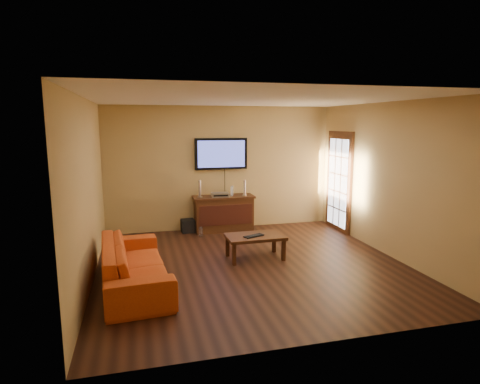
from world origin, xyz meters
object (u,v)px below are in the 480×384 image
object	(u,v)px
television	(221,154)
keyboard	(254,236)
speaker_left	(200,189)
subwoofer	(188,226)
game_console	(232,191)
bottle	(201,232)
av_receiver	(220,195)
media_console	(224,213)
sofa	(134,257)
speaker_right	(245,188)
coffee_table	(255,238)

from	to	relation	value
television	keyboard	distance (m)	2.54
speaker_left	subwoofer	xyz separation A→B (m)	(-0.26, 0.06, -0.80)
game_console	subwoofer	distance (m)	1.22
bottle	subwoofer	bearing A→B (deg)	115.93
av_receiver	subwoofer	world-z (taller)	av_receiver
bottle	keyboard	distance (m)	1.78
keyboard	bottle	bearing A→B (deg)	112.46
speaker_left	bottle	distance (m)	0.92
television	subwoofer	bearing A→B (deg)	-169.20
media_console	sofa	distance (m)	3.24
subwoofer	bottle	bearing A→B (deg)	-67.29
game_console	bottle	distance (m)	1.15
speaker_left	game_console	world-z (taller)	speaker_left
media_console	av_receiver	distance (m)	0.43
television	speaker_left	world-z (taller)	television
speaker_left	subwoofer	distance (m)	0.84
av_receiver	subwoofer	bearing A→B (deg)	176.22
av_receiver	bottle	distance (m)	0.92
media_console	bottle	bearing A→B (deg)	-146.35
sofa	speaker_right	size ratio (longest dim) A/B	6.59
av_receiver	bottle	xyz separation A→B (m)	(-0.48, -0.35, -0.71)
bottle	av_receiver	bearing A→B (deg)	35.87
media_console	bottle	world-z (taller)	media_console
bottle	sofa	bearing A→B (deg)	-120.20
coffee_table	subwoofer	xyz separation A→B (m)	(-0.92, 2.00, -0.22)
speaker_left	av_receiver	world-z (taller)	speaker_left
coffee_table	av_receiver	bearing A→B (deg)	96.73
game_console	sofa	bearing A→B (deg)	-106.70
media_console	keyboard	bearing A→B (deg)	-87.04
speaker_right	subwoofer	distance (m)	1.48
speaker_left	av_receiver	size ratio (longest dim) A/B	1.00
media_console	coffee_table	xyz separation A→B (m)	(0.14, -1.93, -0.03)
television	bottle	world-z (taller)	television
av_receiver	game_console	world-z (taller)	game_console
game_console	keyboard	size ratio (longest dim) A/B	0.54
television	game_console	bearing A→B (deg)	-46.74
coffee_table	av_receiver	world-z (taller)	av_receiver
bottle	game_console	bearing A→B (deg)	26.91
media_console	subwoofer	distance (m)	0.82
speaker_right	keyboard	size ratio (longest dim) A/B	0.88
television	game_console	size ratio (longest dim) A/B	5.60
bottle	keyboard	world-z (taller)	keyboard
av_receiver	game_console	xyz separation A→B (m)	(0.27, 0.03, 0.06)
sofa	speaker_right	bearing A→B (deg)	-46.44
speaker_left	bottle	bearing A→B (deg)	-97.66
speaker_left	keyboard	size ratio (longest dim) A/B	0.95
sofa	bottle	xyz separation A→B (m)	(1.32, 2.26, -0.33)
speaker_right	keyboard	world-z (taller)	speaker_right
speaker_right	subwoofer	size ratio (longest dim) A/B	1.21
coffee_table	speaker_left	bearing A→B (deg)	108.77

